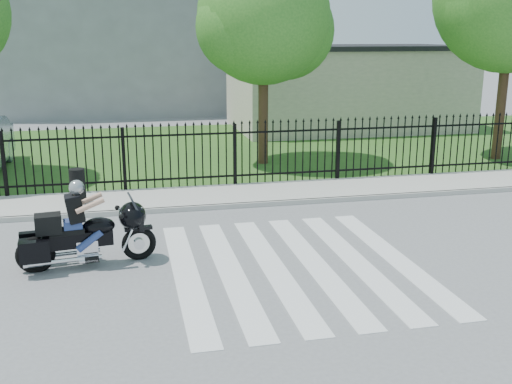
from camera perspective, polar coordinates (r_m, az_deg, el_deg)
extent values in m
plane|color=slate|center=(11.20, 3.66, -7.04)|extent=(120.00, 120.00, 0.00)
cube|color=#ADAAA3|center=(15.80, -1.34, -0.26)|extent=(40.00, 2.00, 0.12)
cube|color=#ADAAA3|center=(14.86, -0.59, -1.23)|extent=(40.00, 0.12, 0.12)
cube|color=#29551D|center=(22.56, -4.78, 4.12)|extent=(40.00, 12.00, 0.02)
cube|color=black|center=(16.68, -2.01, 1.57)|extent=(26.00, 0.04, 0.05)
cube|color=black|center=(16.45, -2.04, 5.65)|extent=(26.00, 0.04, 0.05)
cylinder|color=#382316|center=(19.60, 0.69, 8.69)|extent=(0.32, 0.32, 4.16)
sphere|color=#2B6D1F|center=(19.49, 0.72, 16.31)|extent=(4.20, 4.20, 4.20)
cylinder|color=#382316|center=(21.92, 22.43, 9.08)|extent=(0.32, 0.32, 4.80)
cube|color=beige|center=(27.91, 8.56, 9.66)|extent=(10.00, 6.00, 3.50)
cube|color=black|center=(27.82, 8.71, 13.45)|extent=(10.20, 6.20, 0.20)
cube|color=gray|center=(36.03, -13.15, 17.33)|extent=(15.00, 10.00, 12.00)
torus|color=black|center=(11.61, -11.08, -4.83)|extent=(0.67, 0.20, 0.66)
torus|color=black|center=(11.52, -20.27, -5.65)|extent=(0.71, 0.22, 0.69)
cube|color=black|center=(11.46, -16.56, -4.34)|extent=(1.25, 0.38, 0.29)
ellipsoid|color=black|center=(11.41, -14.73, -3.14)|extent=(0.63, 0.45, 0.31)
cube|color=black|center=(11.40, -17.58, -3.57)|extent=(0.65, 0.38, 0.10)
cube|color=silver|center=(11.51, -15.79, -5.04)|extent=(0.41, 0.33, 0.29)
ellipsoid|color=black|center=(11.42, -11.69, -2.23)|extent=(0.59, 0.74, 0.51)
cube|color=black|center=(11.34, -19.18, -2.88)|extent=(0.50, 0.41, 0.34)
cube|color=navy|center=(11.36, -17.05, -2.97)|extent=(0.36, 0.32, 0.17)
sphere|color=#9DA0A5|center=(11.19, -16.73, 0.42)|extent=(0.28, 0.28, 0.28)
cylinder|color=black|center=(15.35, -16.62, 0.56)|extent=(0.43, 0.43, 0.86)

